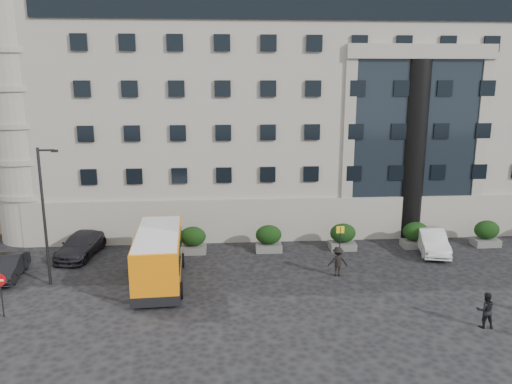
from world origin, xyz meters
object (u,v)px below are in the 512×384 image
parked_car_c (81,245)px  parked_car_d (104,218)px  minibus (159,255)px  hedge_a (193,240)px  hedge_d (415,235)px  hedge_e (486,233)px  no_entry_sign (0,287)px  bus_stop_sign (340,238)px  white_taxi (432,241)px  hedge_b (269,238)px  hedge_c (343,236)px  pedestrian_b (485,310)px  pedestrian_c (338,261)px  street_lamp (45,212)px  red_truck (71,206)px  parked_car_b (9,267)px

parked_car_c → parked_car_d: size_ratio=1.13×
parked_car_d → minibus: bearing=-74.0°
hedge_a → hedge_d: bearing=0.0°
hedge_e → no_entry_sign: size_ratio=0.79×
hedge_a → hedge_e: bearing=0.0°
hedge_a → hedge_d: (15.60, 0.00, 0.00)m
hedge_e → parked_car_c: (-28.30, 0.02, -0.18)m
bus_stop_sign → white_taxi: (6.84, 1.74, -0.94)m
hedge_e → minibus: bearing=-167.5°
hedge_b → parked_car_d: 14.48m
hedge_e → hedge_c: bearing=180.0°
hedge_d → minibus: bearing=-163.9°
pedestrian_b → pedestrian_c: pedestrian_c is taller
no_entry_sign → street_lamp: bearing=75.3°
parked_car_d → pedestrian_b: (21.97, -18.51, 0.25)m
hedge_d → parked_car_c: bearing=180.0°
hedge_e → minibus: size_ratio=0.25×
hedge_a → pedestrian_c: bearing=-28.0°
hedge_d → hedge_e: 5.20m
hedge_a → hedge_e: 20.80m
parked_car_d → pedestrian_b: 28.73m
no_entry_sign → parked_car_c: (1.50, 8.86, -0.91)m
hedge_a → hedge_e: same height
parked_car_d → red_truck: bearing=163.7°
hedge_d → white_taxi: 1.30m
hedge_d → bus_stop_sign: bus_stop_sign is taller
bus_stop_sign → parked_car_b: bus_stop_sign is taller
no_entry_sign → parked_car_c: size_ratio=0.45×
white_taxi → parked_car_b: bearing=-162.9°
bus_stop_sign → white_taxi: bus_stop_sign is taller
hedge_d → parked_car_c: 23.10m
bus_stop_sign → parked_car_c: (-17.00, 2.82, -0.98)m
hedge_a → no_entry_sign: no_entry_sign is taller
white_taxi → pedestrian_c: pedestrian_c is taller
street_lamp → parked_car_b: (-2.84, 1.22, -3.70)m
pedestrian_c → bus_stop_sign: bearing=-106.2°
parked_car_c → white_taxi: 23.86m
minibus → parked_car_b: 9.26m
parked_car_d → hedge_d: bearing=-26.6°
hedge_e → white_taxi: (-4.46, -1.06, -0.13)m
hedge_d → parked_car_d: 24.12m
bus_stop_sign → pedestrian_b: (4.97, -8.76, -0.85)m
red_truck → no_entry_sign: bearing=-98.2°
parked_car_c → parked_car_d: (0.00, 6.93, -0.11)m
no_entry_sign → red_truck: red_truck is taller
hedge_a → bus_stop_sign: (9.50, -2.80, 0.80)m
hedge_b → parked_car_b: 16.38m
parked_car_c → hedge_d: bearing=8.5°
hedge_e → parked_car_d: size_ratio=0.40×
pedestrian_b → pedestrian_c: 8.79m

